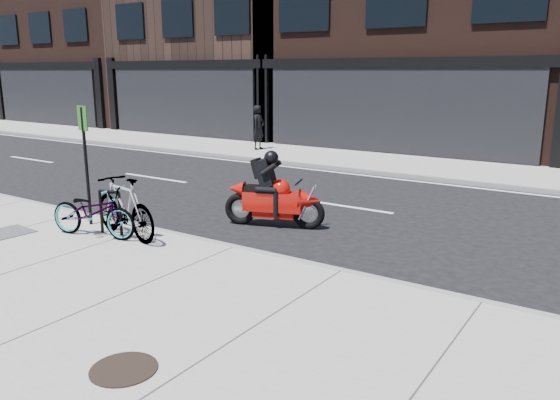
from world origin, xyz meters
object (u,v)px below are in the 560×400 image
Objects in this scene: bicycle_rear at (125,207)px; manhole_cover at (124,369)px; utility_grate at (7,232)px; pedestrian at (259,128)px; bicycle_front at (93,212)px; motorcycle at (278,196)px; sign_post at (85,155)px; bike_rack at (110,208)px.

bicycle_rear reaches higher than manhole_cover.
pedestrian is at bearing 102.59° from utility_grate.
motorcycle is (2.09, 2.68, 0.03)m from bicycle_front.
motorcycle is 0.88× the size of sign_post.
motorcycle reaches higher than utility_grate.
motorcycle is (1.98, 2.41, 0.01)m from bike_rack.
pedestrian is at bearing 108.98° from motorcycle.
pedestrian is (-4.03, 10.53, 0.36)m from bicycle_front.
pedestrian reaches higher than bicycle_front.
pedestrian is at bearing 8.13° from bicycle_front.
bicycle_rear is at bearing 138.57° from manhole_cover.
bike_rack is 0.41× the size of motorcycle.
bike_rack is 0.46× the size of bicycle_front.
sign_post is (-4.61, 3.19, 1.33)m from manhole_cover.
bicycle_rear is at bearing -73.43° from bicycle_front.
pedestrian reaches higher than manhole_cover.
pedestrian is at bearing -145.83° from bicycle_rear.
manhole_cover is at bearing -137.72° from bicycle_front.
bicycle_rear is 2.41× the size of utility_grate.
bicycle_front reaches higher than manhole_cover.
pedestrian is (-4.14, 10.26, 0.34)m from bike_rack.
sign_post is at bearing -88.91° from bicycle_rear.
pedestrian is (-4.52, 10.26, 0.27)m from bicycle_rear.
pedestrian reaches higher than bike_rack.
motorcycle reaches higher than bike_rack.
bicycle_rear reaches higher than utility_grate.
bike_rack is 1.22m from sign_post.
motorcycle is at bearing 156.86° from bicycle_rear.
bicycle_rear is at bearing -2.90° from sign_post.
sign_post is (0.78, 1.21, 1.33)m from utility_grate.
bicycle_front is 1.24m from sign_post.
bike_rack is at bearing -79.61° from bicycle_rear.
utility_grate is (-2.00, -1.01, -0.54)m from bicycle_rear.
bicycle_front is 11.28m from pedestrian.
pedestrian is at bearing 114.55° from sign_post.
motorcycle is (1.59, 2.41, -0.06)m from bicycle_rear.
manhole_cover is at bearing -20.19° from utility_grate.
utility_grate is at bearing -148.17° from bike_rack.
utility_grate is at bearing -116.56° from sign_post.
bicycle_front is 0.88× the size of motorcycle.
bike_rack is 1.96m from utility_grate.
bicycle_front is at bearing -161.78° from pedestrian.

